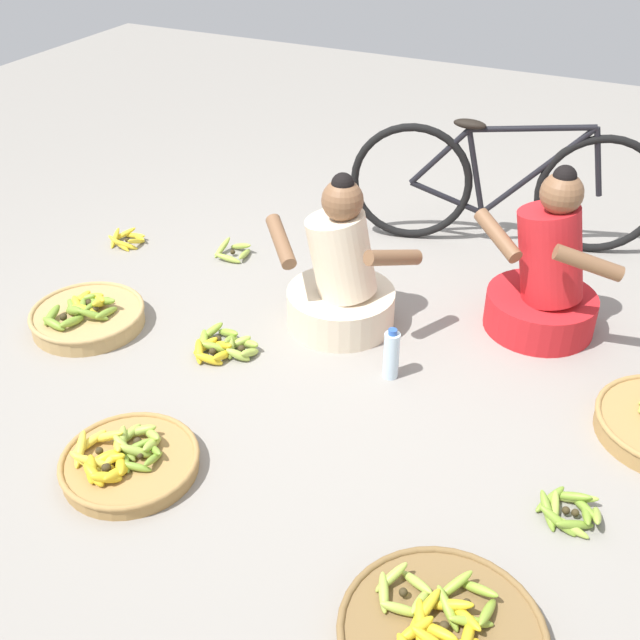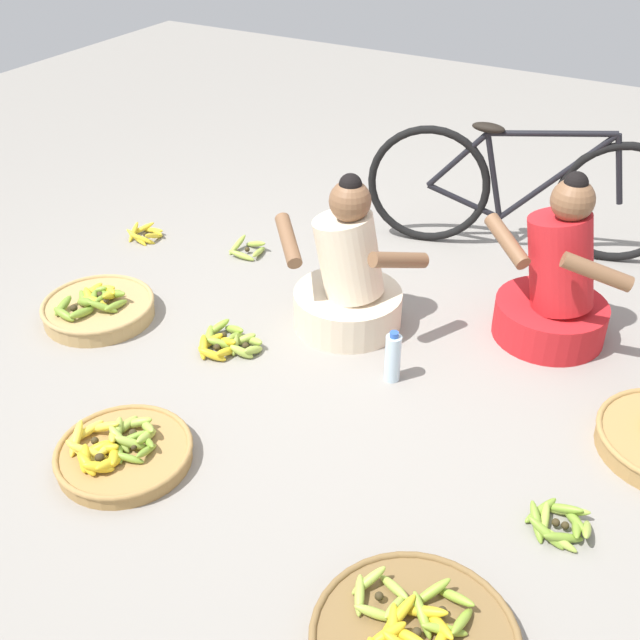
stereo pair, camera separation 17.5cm
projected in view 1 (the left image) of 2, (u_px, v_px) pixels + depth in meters
ground_plane at (339, 362)px, 3.51m from camera, size 10.00×10.00×0.00m
vendor_woman_front at (341, 279)px, 3.65m from camera, size 0.75×0.52×0.78m
vendor_woman_behind at (545, 279)px, 3.60m from camera, size 0.71×0.52×0.83m
bicycle_leaning at (503, 186)px, 4.27m from camera, size 1.65×0.50×0.73m
banana_basket_mid_left at (128, 461)px, 2.92m from camera, size 0.53×0.53×0.14m
banana_basket_front_center at (441, 635)px, 2.30m from camera, size 0.63×0.63×0.14m
banana_basket_near_bicycle at (87, 316)px, 3.73m from camera, size 0.55×0.55×0.16m
loose_bananas_near_vendor at (234, 251)px, 4.33m from camera, size 0.19×0.19×0.09m
loose_bananas_front_right at (570, 511)px, 2.73m from camera, size 0.24×0.23×0.10m
loose_bananas_back_center at (223, 346)px, 3.57m from camera, size 0.33×0.30×0.10m
loose_bananas_mid_right at (127, 239)px, 4.46m from camera, size 0.22×0.22×0.09m
water_bottle at (391, 355)px, 3.37m from camera, size 0.07×0.07×0.25m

